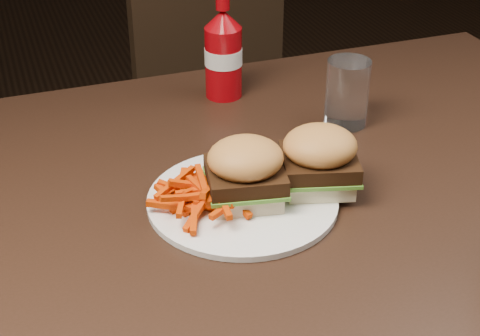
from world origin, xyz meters
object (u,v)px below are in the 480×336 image
object	(u,v)px
chair_far	(181,122)
ketchup_bottle	(223,63)
tumbler	(347,93)
dining_table	(270,191)
plate	(243,200)

from	to	relation	value
chair_far	ketchup_bottle	world-z (taller)	ketchup_bottle
chair_far	tumbler	xyz separation A→B (m)	(0.09, -0.69, 0.38)
dining_table	plate	world-z (taller)	plate
plate	ketchup_bottle	world-z (taller)	ketchup_bottle
ketchup_bottle	tumbler	size ratio (longest dim) A/B	1.17
plate	tumbler	distance (m)	0.29
plate	tumbler	bearing A→B (deg)	34.59
plate	ketchup_bottle	bearing A→B (deg)	75.63
chair_far	tumbler	bearing A→B (deg)	87.57
dining_table	tumbler	size ratio (longest dim) A/B	11.22
dining_table	plate	bearing A→B (deg)	-142.30
ketchup_bottle	dining_table	bearing A→B (deg)	-95.25
chair_far	plate	distance (m)	0.92
plate	chair_far	bearing A→B (deg)	80.66
ketchup_bottle	plate	bearing A→B (deg)	-104.37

